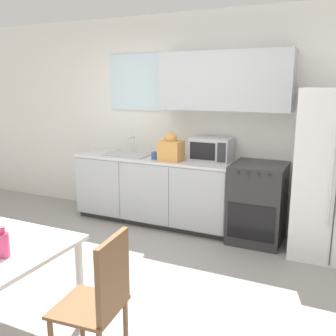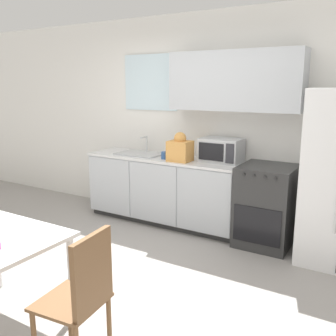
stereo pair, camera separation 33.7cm
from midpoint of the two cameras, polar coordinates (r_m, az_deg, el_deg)
ground_plane at (r=3.65m, az=-6.27°, el=-17.18°), size 12.00×12.00×0.00m
wall_back at (r=4.87m, az=8.03°, el=7.97°), size 12.00×0.38×2.70m
kitchen_counter at (r=4.98m, az=1.43°, el=-3.31°), size 2.14×0.61×0.89m
oven_range at (r=4.47m, az=16.82°, el=-5.54°), size 0.60×0.66×0.92m
kitchen_sink at (r=5.08m, az=-2.35°, el=2.26°), size 0.61×0.41×0.23m
microwave at (r=4.62m, az=10.19°, el=2.68°), size 0.49×0.35×0.29m
coffee_mug at (r=4.74m, az=1.59°, el=1.92°), size 0.12×0.09×0.09m
grocery_bag_0 at (r=4.61m, az=3.95°, el=2.92°), size 0.28×0.24×0.36m
dining_chair_side at (r=2.50m, az=-8.97°, el=-18.20°), size 0.44×0.44×0.93m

